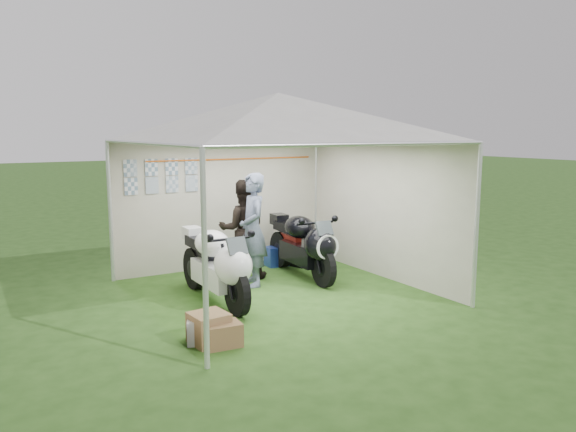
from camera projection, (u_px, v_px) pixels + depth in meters
name	position (u px, v px, depth m)	size (l,w,h in m)	color
ground	(278.00, 293.00, 8.57)	(80.00, 80.00, 0.00)	#264916
canopy_tent	(277.00, 122.00, 8.21)	(5.66, 5.66, 3.00)	silver
motorcycle_white	(217.00, 263.00, 7.98)	(0.49, 2.17, 1.07)	black
motorcycle_black	(304.00, 243.00, 9.36)	(0.57, 2.16, 1.06)	black
paddock_stand	(279.00, 256.00, 10.29)	(0.47, 0.30, 0.35)	blue
person_dark_jacket	(243.00, 229.00, 9.35)	(0.81, 0.63, 1.66)	black
person_blue_jacket	(253.00, 230.00, 8.89)	(0.66, 0.43, 1.80)	slate
equipment_box	(302.00, 251.00, 10.34)	(0.50, 0.40, 0.50)	black
crate_0	(206.00, 330.00, 6.58)	(0.44, 0.34, 0.29)	silver
crate_1	(209.00, 328.00, 6.53)	(0.40, 0.40, 0.36)	brown
crate_2	(218.00, 333.00, 6.60)	(0.28, 0.23, 0.20)	silver
crate_3	(223.00, 335.00, 6.44)	(0.41, 0.29, 0.27)	brown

